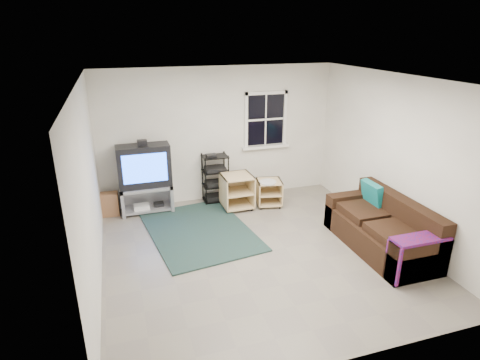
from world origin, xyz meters
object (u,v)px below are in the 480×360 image
object	(u,v)px
side_table_right	(269,191)
sofa	(383,230)
av_rack	(215,181)
side_table_left	(236,190)
tv_unit	(145,173)

from	to	relation	value
side_table_right	sofa	distance (m)	2.34
av_rack	side_table_left	bearing A→B (deg)	-50.26
tv_unit	side_table_left	bearing A→B (deg)	-10.83
tv_unit	side_table_right	distance (m)	2.36
tv_unit	side_table_right	world-z (taller)	tv_unit
side_table_right	tv_unit	bearing A→B (deg)	169.86
av_rack	side_table_left	size ratio (longest dim) A/B	1.48
tv_unit	side_table_right	bearing A→B (deg)	-10.14
side_table_left	side_table_right	distance (m)	0.64
side_table_left	side_table_right	xyz separation A→B (m)	(0.63, -0.09, -0.06)
tv_unit	sofa	bearing A→B (deg)	-36.50
tv_unit	side_table_left	xyz separation A→B (m)	(1.65, -0.32, -0.41)
side_table_left	sofa	distance (m)	2.76
av_rack	side_table_left	distance (m)	0.49
tv_unit	av_rack	size ratio (longest dim) A/B	1.41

